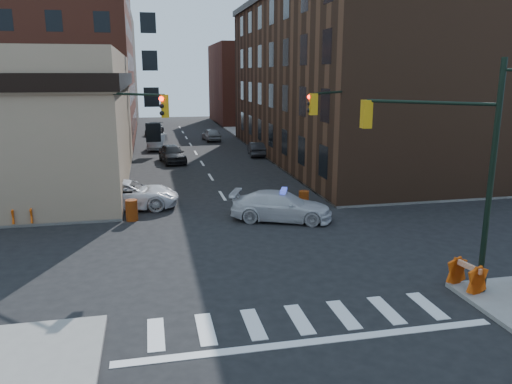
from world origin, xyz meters
name	(u,v)px	position (x,y,z in m)	size (l,w,h in m)	color
ground	(255,248)	(0.00, 0.00, 0.00)	(140.00, 140.00, 0.00)	black
sidewalk_ne	(389,140)	(23.00, 32.75, 0.07)	(34.00, 54.50, 0.15)	gray
apartment_block	(10,32)	(-18.50, 40.00, 12.00)	(25.00, 25.00, 24.00)	brown
commercial_row_ne	(344,80)	(13.00, 22.50, 7.00)	(14.00, 34.00, 14.00)	#442A1B
filler_nw	(68,71)	(-16.00, 62.00, 8.00)	(20.00, 18.00, 16.00)	brown
filler_ne	(265,84)	(14.00, 58.00, 6.00)	(16.00, 16.00, 12.00)	brown
signal_pole_se	(458,163)	(6.04, -5.52, 4.61)	(5.40, 5.27, 8.00)	black
signal_pole_nw	(120,140)	(-5.85, 5.34, 4.34)	(3.58, 3.67, 8.00)	black
signal_pole_ne	(338,134)	(5.84, 5.35, 4.34)	(3.67, 3.58, 8.00)	black
tree_ne_near	(275,117)	(7.50, 26.00, 3.49)	(3.00, 3.00, 4.85)	black
tree_ne_far	(257,111)	(7.50, 34.00, 3.49)	(3.00, 3.00, 4.85)	black
police_car	(281,206)	(2.29, 3.98, 0.78)	(2.17, 5.34, 1.55)	silver
pickup	(127,195)	(-5.80, 8.21, 0.81)	(2.70, 5.86, 1.63)	white
parked_car_wnear	(172,154)	(-2.50, 22.99, 0.80)	(1.89, 4.69, 1.60)	black
parked_car_wfar	(158,142)	(-3.58, 31.16, 0.76)	(1.62, 4.64, 1.53)	#93969B
parked_car_wdeep	(155,129)	(-3.67, 43.98, 0.71)	(1.99, 4.90, 1.42)	black
parked_car_enear	(256,149)	(5.50, 25.13, 0.65)	(1.38, 3.95, 1.30)	black
parked_car_efar	(211,134)	(2.65, 36.74, 0.72)	(1.70, 4.22, 1.44)	gray
pedestrian_a	(58,205)	(-9.22, 6.00, 0.93)	(0.57, 0.37, 1.56)	black
barrel_road	(304,200)	(4.16, 6.00, 0.52)	(0.58, 0.58, 1.03)	#C94509
barrel_bank	(132,210)	(-5.50, 5.60, 0.56)	(0.63, 0.63, 1.12)	red
barricade_se_a	(467,276)	(6.40, -6.11, 0.63)	(1.28, 0.64, 0.96)	#EB3D0B
barricade_nw_a	(93,208)	(-7.54, 6.40, 0.58)	(1.14, 0.57, 0.85)	#C16309
barricade_nw_b	(24,215)	(-10.87, 5.70, 0.58)	(1.16, 0.58, 0.87)	#C44909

